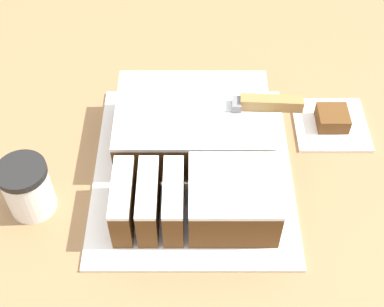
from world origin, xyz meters
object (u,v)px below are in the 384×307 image
cake_board (192,170)px  coffee_cup (27,188)px  brownie (331,118)px  cake (194,151)px  knife (250,104)px

cake_board → coffee_cup: size_ratio=3.99×
cake_board → brownie: bearing=22.8°
coffee_cup → brownie: bearing=19.2°
cake_board → cake: 0.05m
cake → knife: knife is taller
knife → coffee_cup: size_ratio=3.01×
cake_board → cake: (0.00, 0.01, 0.05)m
knife → cake: bearing=36.7°
cake_board → cake: bearing=50.8°
cake_board → knife: bearing=34.6°
cake → knife: size_ratio=1.07×
cake_board → knife: 0.15m
knife → brownie: bearing=-162.5°
cake_board → coffee_cup: (-0.27, -0.07, 0.05)m
knife → cake_board: bearing=37.6°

